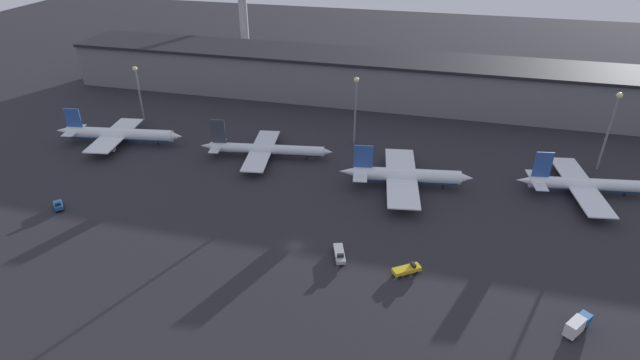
# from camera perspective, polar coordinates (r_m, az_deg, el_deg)

# --- Properties ---
(ground) EXTENTS (600.00, 600.00, 0.00)m
(ground) POSITION_cam_1_polar(r_m,az_deg,el_deg) (125.09, -2.88, -7.58)
(ground) COLOR #26262B
(terminal_building) EXTENTS (258.85, 27.96, 18.88)m
(terminal_building) POSITION_cam_1_polar(r_m,az_deg,el_deg) (213.76, 5.44, 11.52)
(terminal_building) COLOR slate
(terminal_building) RESTS_ON ground
(airplane_0) EXTENTS (45.68, 29.73, 12.50)m
(airplane_0) POSITION_cam_1_polar(r_m,az_deg,el_deg) (187.89, -22.03, 4.86)
(airplane_0) COLOR white
(airplane_0) RESTS_ON ground
(airplane_1) EXTENTS (44.25, 31.34, 12.91)m
(airplane_1) POSITION_cam_1_polar(r_m,az_deg,el_deg) (165.79, -6.29, 3.48)
(airplane_1) COLOR silver
(airplane_1) RESTS_ON ground
(airplane_2) EXTENTS (39.47, 36.95, 12.96)m
(airplane_2) POSITION_cam_1_polar(r_m,az_deg,el_deg) (149.79, 9.70, 0.48)
(airplane_2) COLOR white
(airplane_2) RESTS_ON ground
(airplane_3) EXTENTS (39.16, 35.09, 12.93)m
(airplane_3) POSITION_cam_1_polar(r_m,az_deg,el_deg) (163.18, 27.98, -0.46)
(airplane_3) COLOR white
(airplane_3) RESTS_ON ground
(service_vehicle_0) EXTENTS (6.18, 7.23, 3.72)m
(service_vehicle_0) POSITION_cam_1_polar(r_m,az_deg,el_deg) (114.40, 27.33, -14.50)
(service_vehicle_0) COLOR #195199
(service_vehicle_0) RESTS_ON ground
(service_vehicle_1) EXTENTS (6.76, 5.66, 2.50)m
(service_vehicle_1) POSITION_cam_1_polar(r_m,az_deg,el_deg) (117.87, 9.90, -10.04)
(service_vehicle_1) COLOR gold
(service_vehicle_1) RESTS_ON ground
(service_vehicle_2) EXTENTS (4.70, 4.75, 2.55)m
(service_vehicle_2) POSITION_cam_1_polar(r_m,az_deg,el_deg) (156.10, -27.73, -2.59)
(service_vehicle_2) COLOR #195199
(service_vehicle_2) RESTS_ON ground
(service_vehicle_3) EXTENTS (4.50, 7.60, 2.45)m
(service_vehicle_3) POSITION_cam_1_polar(r_m,az_deg,el_deg) (120.73, 2.25, -8.45)
(service_vehicle_3) COLOR #9EA3A8
(service_vehicle_3) RESTS_ON ground
(lamp_post_0) EXTENTS (1.80, 1.80, 21.45)m
(lamp_post_0) POSITION_cam_1_polar(r_m,az_deg,el_deg) (201.56, -20.07, 10.05)
(lamp_post_0) COLOR slate
(lamp_post_0) RESTS_ON ground
(lamp_post_1) EXTENTS (1.80, 1.80, 23.98)m
(lamp_post_1) POSITION_cam_1_polar(r_m,az_deg,el_deg) (170.53, 4.09, 8.89)
(lamp_post_1) COLOR slate
(lamp_post_1) RESTS_ON ground
(lamp_post_2) EXTENTS (1.80, 1.80, 25.63)m
(lamp_post_2) POSITION_cam_1_polar(r_m,az_deg,el_deg) (175.61, 30.32, 5.75)
(lamp_post_2) COLOR slate
(lamp_post_2) RESTS_ON ground
(control_tower) EXTENTS (9.00, 9.00, 42.41)m
(control_tower) POSITION_cam_1_polar(r_m,az_deg,el_deg) (272.82, -8.80, 18.58)
(control_tower) COLOR #99999E
(control_tower) RESTS_ON ground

